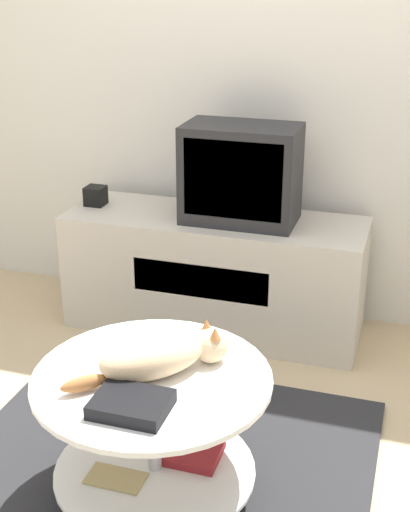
{
  "coord_description": "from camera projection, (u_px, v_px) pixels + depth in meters",
  "views": [
    {
      "loc": [
        0.74,
        -1.75,
        1.64
      ],
      "look_at": [
        0.01,
        0.57,
        0.62
      ],
      "focal_mm": 50.0,
      "sensor_mm": 36.0,
      "label": 1
    }
  ],
  "objects": [
    {
      "name": "ground_plane",
      "position": [
        149.0,
        491.0,
        2.38
      ],
      "size": [
        12.0,
        12.0,
        0.0
      ],
      "primitive_type": "plane",
      "color": "tan"
    },
    {
      "name": "wall_back",
      "position": [
        263.0,
        41.0,
        3.19
      ],
      "size": [
        8.0,
        0.05,
        2.6
      ],
      "color": "silver",
      "rests_on": "ground_plane"
    },
    {
      "name": "rug",
      "position": [
        149.0,
        488.0,
        2.37
      ],
      "size": [
        1.43,
        1.45,
        0.02
      ],
      "color": "#28282B",
      "rests_on": "ground_plane"
    },
    {
      "name": "tv_stand",
      "position": [
        214.0,
        273.0,
        3.35
      ],
      "size": [
        1.38,
        0.46,
        0.55
      ],
      "color": "beige",
      "rests_on": "ground_plane"
    },
    {
      "name": "tv",
      "position": [
        241.0,
        174.0,
        3.12
      ],
      "size": [
        0.5,
        0.29,
        0.43
      ],
      "color": "#232326",
      "rests_on": "tv_stand"
    },
    {
      "name": "speaker",
      "position": [
        96.0,
        196.0,
        3.39
      ],
      "size": [
        0.09,
        0.09,
        0.09
      ],
      "color": "black",
      "rests_on": "tv_stand"
    },
    {
      "name": "coffee_table",
      "position": [
        155.0,
        423.0,
        2.22
      ],
      "size": [
        0.73,
        0.73,
        0.46
      ],
      "color": "#B2B2B7",
      "rests_on": "rug"
    },
    {
      "name": "dvd_box",
      "position": [
        131.0,
        404.0,
        1.98
      ],
      "size": [
        0.21,
        0.16,
        0.04
      ],
      "color": "black",
      "rests_on": "coffee_table"
    },
    {
      "name": "cat",
      "position": [
        160.0,
        355.0,
        2.14
      ],
      "size": [
        0.42,
        0.39,
        0.13
      ],
      "rotation": [
        0.0,
        0.0,
        0.75
      ],
      "color": "beige",
      "rests_on": "coffee_table"
    }
  ]
}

